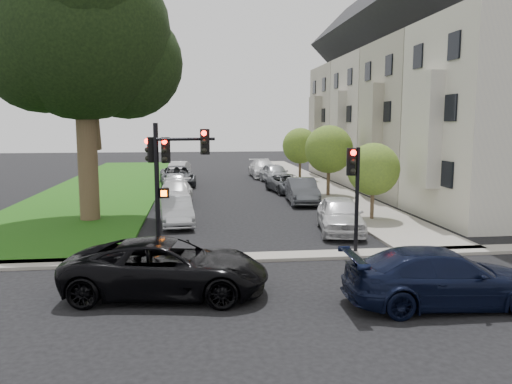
{
  "coord_description": "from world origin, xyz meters",
  "views": [
    {
      "loc": [
        -2.48,
        -15.22,
        4.82
      ],
      "look_at": [
        0.0,
        5.0,
        2.0
      ],
      "focal_mm": 35.0,
      "sensor_mm": 36.0,
      "label": 1
    }
  ],
  "objects": [
    {
      "name": "car_parked_8",
      "position": [
        -3.87,
        23.67,
        0.76
      ],
      "size": [
        3.05,
        5.72,
        1.53
      ],
      "primitive_type": "imported",
      "rotation": [
        0.0,
        0.0,
        0.1
      ],
      "color": "#3F4247",
      "rests_on": "ground"
    },
    {
      "name": "traffic_signal_main",
      "position": [
        -3.42,
        2.23,
        3.33
      ],
      "size": [
        2.36,
        0.68,
        4.83
      ],
      "color": "black",
      "rests_on": "ground"
    },
    {
      "name": "car_parked_7",
      "position": [
        -3.84,
        19.14,
        0.73
      ],
      "size": [
        1.92,
        4.36,
        1.46
      ],
      "primitive_type": "imported",
      "rotation": [
        0.0,
        0.0,
        0.05
      ],
      "color": "#999BA0",
      "rests_on": "ground"
    },
    {
      "name": "grass_strip",
      "position": [
        -9.0,
        24.0,
        0.06
      ],
      "size": [
        8.0,
        44.0,
        0.12
      ],
      "primitive_type": "cube",
      "color": "#215410",
      "rests_on": "ground"
    },
    {
      "name": "ground",
      "position": [
        0.0,
        0.0,
        0.0
      ],
      "size": [
        140.0,
        140.0,
        0.0
      ],
      "primitive_type": "plane",
      "color": "black",
      "rests_on": "ground"
    },
    {
      "name": "car_parked_3",
      "position": [
        3.93,
        24.45,
        0.79
      ],
      "size": [
        2.29,
        4.77,
        1.57
      ],
      "primitive_type": "imported",
      "rotation": [
        0.0,
        0.0,
        0.1
      ],
      "color": "#999BA0",
      "rests_on": "ground"
    },
    {
      "name": "car_parked_1",
      "position": [
        3.91,
        14.09,
        0.76
      ],
      "size": [
        1.9,
        4.7,
        1.52
      ],
      "primitive_type": "imported",
      "rotation": [
        0.0,
        0.0,
        -0.06
      ],
      "color": "#3F4247",
      "rests_on": "ground"
    },
    {
      "name": "car_cross_near",
      "position": [
        -3.3,
        -1.4,
        0.79
      ],
      "size": [
        5.98,
        3.34,
        1.58
      ],
      "primitive_type": "imported",
      "rotation": [
        0.0,
        0.0,
        1.44
      ],
      "color": "black",
      "rests_on": "ground"
    },
    {
      "name": "car_parked_2",
      "position": [
        3.9,
        18.76,
        0.63
      ],
      "size": [
        2.76,
        4.83,
        1.27
      ],
      "primitive_type": "imported",
      "rotation": [
        0.0,
        0.0,
        0.15
      ],
      "color": "#3F4247",
      "rests_on": "ground"
    },
    {
      "name": "small_tree_b",
      "position": [
        6.2,
        16.52,
        3.12
      ],
      "size": [
        3.13,
        3.13,
        4.7
      ],
      "color": "brown",
      "rests_on": "ground"
    },
    {
      "name": "car_parked_0",
      "position": [
        3.87,
        5.92,
        0.79
      ],
      "size": [
        2.62,
        4.88,
        1.58
      ],
      "primitive_type": "imported",
      "rotation": [
        0.0,
        0.0,
        -0.17
      ],
      "color": "silver",
      "rests_on": "ground"
    },
    {
      "name": "house_d",
      "position": [
        12.45,
        30.5,
        6.93
      ],
      "size": [
        7.7,
        7.55,
        15.97
      ],
      "color": "gray",
      "rests_on": "ground"
    },
    {
      "name": "traffic_signal_secondary",
      "position": [
        3.24,
        2.19,
        2.76
      ],
      "size": [
        0.53,
        0.43,
        3.96
      ],
      "color": "black",
      "rests_on": "ground"
    },
    {
      "name": "car_cross_far",
      "position": [
        3.99,
        -3.14,
        0.76
      ],
      "size": [
        5.31,
        2.27,
        1.53
      ],
      "primitive_type": "imported",
      "rotation": [
        0.0,
        0.0,
        1.55
      ],
      "color": "black",
      "rests_on": "ground"
    },
    {
      "name": "sidewalk_right",
      "position": [
        6.75,
        24.0,
        0.06
      ],
      "size": [
        3.5,
        44.0,
        0.12
      ],
      "primitive_type": "cube",
      "color": "gray",
      "rests_on": "ground"
    },
    {
      "name": "house_a",
      "position": [
        12.45,
        8.0,
        6.93
      ],
      "size": [
        7.7,
        7.55,
        15.97
      ],
      "color": "#AEADAB",
      "rests_on": "ground"
    },
    {
      "name": "eucalyptus",
      "position": [
        -7.72,
        9.82,
        9.03
      ],
      "size": [
        9.33,
        8.47,
        13.22
      ],
      "color": "brown",
      "rests_on": "ground"
    },
    {
      "name": "car_parked_4",
      "position": [
        3.55,
        28.83,
        0.78
      ],
      "size": [
        2.3,
        5.42,
        1.56
      ],
      "primitive_type": "imported",
      "rotation": [
        0.0,
        0.0,
        0.02
      ],
      "color": "silver",
      "rests_on": "ground"
    },
    {
      "name": "small_tree_a",
      "position": [
        6.2,
        8.27,
        2.58
      ],
      "size": [
        2.58,
        2.58,
        3.87
      ],
      "color": "brown",
      "rests_on": "ground"
    },
    {
      "name": "sidewalk_cross",
      "position": [
        0.0,
        2.0,
        0.06
      ],
      "size": [
        60.0,
        1.0,
        0.12
      ],
      "primitive_type": "cube",
      "color": "gray",
      "rests_on": "ground"
    },
    {
      "name": "car_parked_5",
      "position": [
        -3.41,
        8.47,
        0.68
      ],
      "size": [
        1.83,
        4.22,
        1.35
      ],
      "primitive_type": "imported",
      "rotation": [
        0.0,
        0.0,
        0.1
      ],
      "color": "#999BA0",
      "rests_on": "ground"
    },
    {
      "name": "small_tree_c",
      "position": [
        6.2,
        25.48,
        2.95
      ],
      "size": [
        2.96,
        2.96,
        4.44
      ],
      "color": "brown",
      "rests_on": "ground"
    },
    {
      "name": "car_parked_9",
      "position": [
        -4.0,
        29.86,
        0.7
      ],
      "size": [
        2.23,
        4.45,
        1.4
      ],
      "primitive_type": "imported",
      "rotation": [
        0.0,
        0.0,
        -0.18
      ],
      "color": "silver",
      "rests_on": "ground"
    },
    {
      "name": "car_parked_6",
      "position": [
        -3.69,
        14.48,
        0.71
      ],
      "size": [
        2.17,
        4.96,
        1.42
      ],
      "primitive_type": "imported",
      "rotation": [
        0.0,
        0.0,
        -0.04
      ],
      "color": "silver",
      "rests_on": "ground"
    },
    {
      "name": "house_c",
      "position": [
        12.45,
        23.0,
        6.93
      ],
      "size": [
        7.7,
        7.55,
        15.97
      ],
      "color": "#9D9D9D",
      "rests_on": "ground"
    },
    {
      "name": "house_b",
      "position": [
        12.45,
        15.5,
        6.93
      ],
      "size": [
        7.7,
        7.55,
        15.97
      ],
      "color": "gray",
      "rests_on": "ground"
    }
  ]
}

